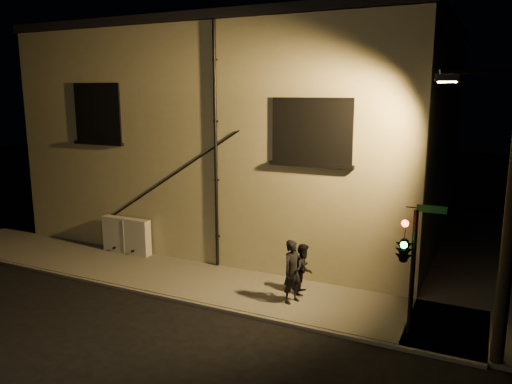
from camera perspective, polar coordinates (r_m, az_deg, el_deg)
The scene contains 8 objects.
ground at distance 14.78m, azimuth -4.10°, elevation -13.30°, with size 90.00×90.00×0.00m, color black.
sidewalk at distance 17.99m, azimuth 6.44°, elevation -8.54°, with size 21.00×16.00×0.12m.
building at distance 22.87m, azimuth 0.54°, elevation 6.94°, with size 16.20×12.23×8.80m.
utility_cabinet at distance 19.70m, azimuth -14.57°, elevation -4.82°, with size 2.06×0.35×1.36m, color #B4B3AB.
pedestrian_a at distance 14.65m, azimuth 4.21°, elevation -9.05°, with size 0.68×0.45×1.87m, color black.
pedestrian_b at distance 15.39m, azimuth 5.44°, elevation -8.69°, with size 0.75×0.59×1.55m, color black.
traffic_signal at distance 12.85m, azimuth 16.64°, elevation -6.17°, with size 1.25×1.99×3.38m.
streetlamp_pole at distance 12.07m, azimuth 26.78°, elevation -1.27°, with size 2.02×1.39×7.09m.
Camera 1 is at (6.79, -11.60, 6.14)m, focal length 35.00 mm.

